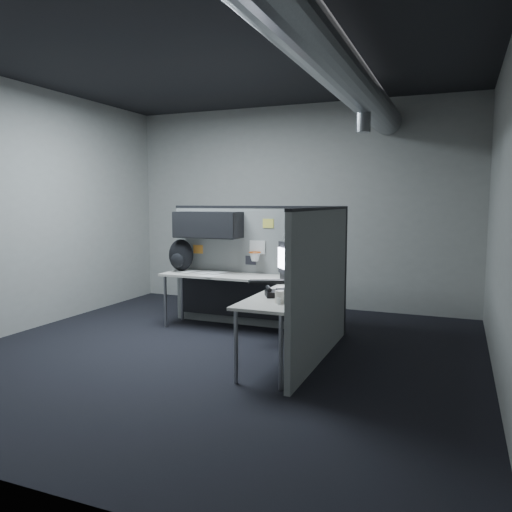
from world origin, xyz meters
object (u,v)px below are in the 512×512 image
at_px(monitor, 299,261).
at_px(phone, 275,293).
at_px(keyboard, 268,282).
at_px(backpack, 181,256).
at_px(desk, 255,290).

xyz_separation_m(monitor, phone, (0.09, -1.11, -0.20)).
relative_size(monitor, keyboard, 1.22).
height_order(monitor, backpack, monitor).
height_order(desk, monitor, monitor).
relative_size(phone, backpack, 0.64).
distance_m(desk, backpack, 1.35).
distance_m(monitor, phone, 1.13).
xyz_separation_m(monitor, backpack, (-1.75, 0.14, -0.03)).
bearing_deg(phone, monitor, 76.33).
distance_m(monitor, backpack, 1.76).
relative_size(monitor, phone, 2.06).
height_order(keyboard, backpack, backpack).
bearing_deg(backpack, phone, -24.81).
xyz_separation_m(desk, phone, (0.58, -0.89, 0.15)).
relative_size(desk, monitor, 4.04).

